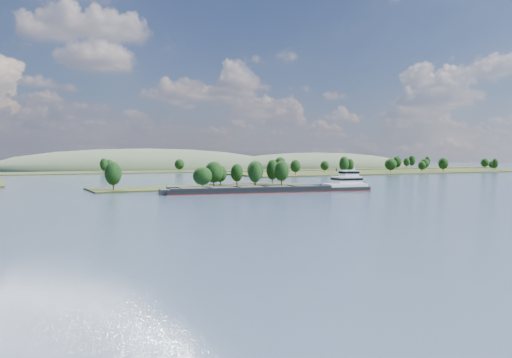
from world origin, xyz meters
TOP-DOWN VIEW (x-y plane):
  - ground at (0.00, 120.00)m, footprint 1800.00×1800.00m
  - tree_island at (5.93, 179.02)m, footprint 100.00×32.60m
  - right_bank at (231.30, 299.59)m, footprint 320.00×90.00m
  - back_shoreline at (8.98, 399.76)m, footprint 900.00×60.00m
  - hill_east at (260.00, 470.00)m, footprint 260.00×140.00m
  - hill_west at (60.00, 500.00)m, footprint 320.00×160.00m
  - cargo_barge at (18.73, 141.37)m, footprint 85.65×25.20m

SIDE VIEW (x-z plane):
  - ground at x=0.00m, z-range 0.00..0.00m
  - hill_east at x=260.00m, z-range -18.00..18.00m
  - hill_west at x=60.00m, z-range -22.00..22.00m
  - back_shoreline at x=8.98m, z-range -6.92..8.32m
  - right_bank at x=231.30m, z-range -6.38..8.33m
  - cargo_barge at x=18.73m, z-range -4.31..7.21m
  - tree_island at x=5.93m, z-range -2.77..10.30m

